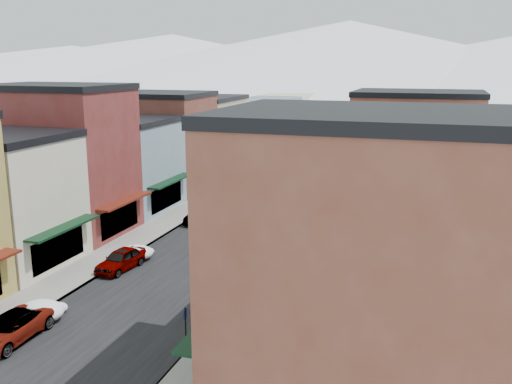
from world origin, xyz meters
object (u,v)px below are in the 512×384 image
Objects in this scene: car_silver_sedan at (121,259)px; car_dark_hatch at (199,215)px; trash_can at (287,244)px; car_white_suv at (9,329)px; streetlamp_near at (265,231)px; car_green_sedan at (274,236)px; fire_hydrant at (202,336)px.

car_dark_hatch is (0.46, 12.67, -0.06)m from car_silver_sedan.
trash_can is at bearing 42.10° from car_silver_sedan.
car_silver_sedan reaches higher than car_white_suv.
car_silver_sedan is at bearing -160.00° from streetlamp_near.
fire_hydrant is (1.11, -17.12, -0.21)m from car_green_sedan.
car_white_suv reaches higher than trash_can.
trash_can is at bearing 61.16° from car_white_suv.
car_silver_sedan is (-0.01, 11.06, 0.04)m from car_white_suv.
car_green_sedan is 17.16m from fire_hydrant.
trash_can is (0.40, 15.52, 0.17)m from fire_hydrant.
car_silver_sedan is 1.07× the size of streetlamp_near.
trash_can is 0.24× the size of streetlamp_near.
car_white_suv is 7.47× the size of fire_hydrant.
car_dark_hatch is 4.30× the size of trash_can.
car_white_suv is 1.25× the size of car_green_sedan.
car_white_suv is at bearing -83.69° from car_silver_sedan.
fire_hydrant is at bearing 16.22° from car_white_suv.
car_silver_sedan is 12.45m from trash_can.
car_green_sedan is at bearing -24.31° from car_dark_hatch.
car_white_suv is at bearing -118.78° from trash_can.
fire_hydrant is at bearing 97.76° from car_green_sedan.
car_dark_hatch reaches higher than car_green_sedan.
fire_hydrant is 0.17× the size of streetlamp_near.
car_white_suv is 1.25× the size of streetlamp_near.
fire_hydrant is 15.53m from trash_can.
car_green_sedan is (8.57, 19.95, -0.03)m from car_white_suv.
car_dark_hatch is 1.01× the size of car_green_sedan.
car_dark_hatch reaches higher than trash_can.
trash_can reaches higher than fire_hydrant.
car_green_sedan is 4.27× the size of trash_can.
streetlamp_near reaches higher than car_silver_sedan.
car_dark_hatch is 6.03× the size of fire_hydrant.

